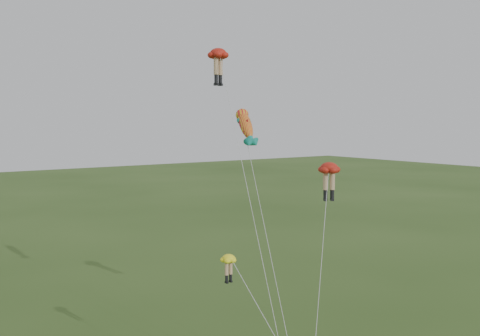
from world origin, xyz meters
TOP-DOWN VIEW (x-y plane):
  - legs_kite_red_high at (1.44, 9.71)m, footprint 3.25×11.51m
  - legs_kite_red_mid at (6.38, 4.35)m, footprint 7.29×6.28m
  - legs_kite_yellow at (-2.37, 2.50)m, footprint 1.77×7.96m
  - fish_kite at (2.33, 7.94)m, footprint 3.21×9.77m

SIDE VIEW (x-z plane):
  - legs_kite_yellow at x=-2.37m, z-range 3.24..11.20m
  - legs_kite_red_mid at x=6.38m, z-range 5.48..17.90m
  - fish_kite at x=2.33m, z-range 6.72..22.84m
  - legs_kite_red_high at x=1.44m, z-range 9.08..28.98m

